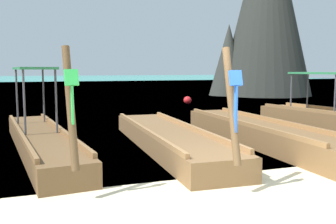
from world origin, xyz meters
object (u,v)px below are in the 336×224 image
longtail_boat_blue_ribbon (168,139)px  mooring_buoy_near (187,100)px  longtail_boat_green_ribbon (41,139)px  karst_rock (265,0)px  longtail_boat_yellow_ribbon (259,133)px

longtail_boat_blue_ribbon → mooring_buoy_near: bearing=64.6°
mooring_buoy_near → longtail_boat_green_ribbon: bearing=-128.6°
longtail_boat_blue_ribbon → karst_rock: karst_rock is taller
mooring_buoy_near → longtail_boat_yellow_ribbon: bearing=-103.7°
longtail_boat_yellow_ribbon → mooring_buoy_near: bearing=76.3°
karst_rock → longtail_boat_green_ribbon: bearing=-137.1°
longtail_boat_green_ribbon → longtail_boat_yellow_ribbon: bearing=-10.0°
longtail_boat_yellow_ribbon → karst_rock: karst_rock is taller
longtail_boat_green_ribbon → longtail_boat_blue_ribbon: bearing=-14.3°
longtail_boat_green_ribbon → longtail_boat_blue_ribbon: size_ratio=1.04×
longtail_boat_yellow_ribbon → mooring_buoy_near: longtail_boat_yellow_ribbon is taller
longtail_boat_green_ribbon → karst_rock: (16.69, 15.52, 6.78)m
longtail_boat_blue_ribbon → karst_rock: size_ratio=0.48×
longtail_boat_blue_ribbon → karst_rock: (13.73, 16.27, 6.85)m
longtail_boat_blue_ribbon → longtail_boat_yellow_ribbon: 2.50m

